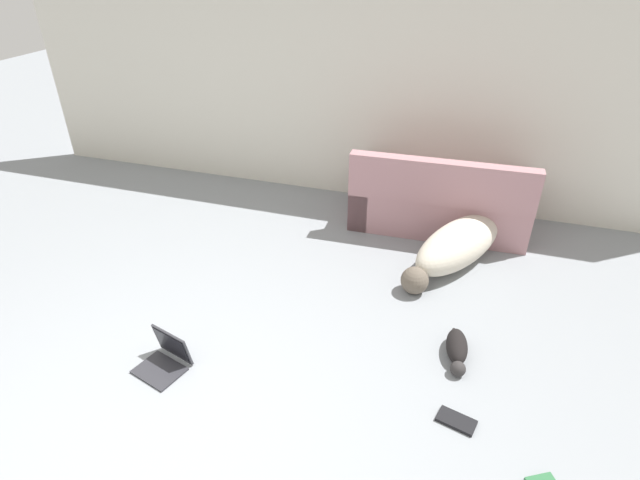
% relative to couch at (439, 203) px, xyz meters
% --- Properties ---
extents(ground_plane, '(20.00, 20.00, 0.00)m').
position_rel_couch_xyz_m(ground_plane, '(-1.27, -3.22, -0.28)').
color(ground_plane, gray).
extents(wall_back, '(7.62, 0.06, 2.42)m').
position_rel_couch_xyz_m(wall_back, '(-1.27, 0.53, 0.94)').
color(wall_back, beige).
rests_on(wall_back, ground_plane).
extents(couch, '(1.79, 0.83, 0.85)m').
position_rel_couch_xyz_m(couch, '(0.00, 0.00, 0.00)').
color(couch, '#A3757A').
rests_on(couch, ground_plane).
extents(dog, '(0.95, 1.55, 0.41)m').
position_rel_couch_xyz_m(dog, '(0.24, -0.66, -0.08)').
color(dog, beige).
rests_on(dog, ground_plane).
extents(cat, '(0.20, 0.53, 0.15)m').
position_rel_couch_xyz_m(cat, '(0.36, -1.90, -0.20)').
color(cat, black).
rests_on(cat, ground_plane).
extents(laptop_open, '(0.40, 0.38, 0.27)m').
position_rel_couch_xyz_m(laptop_open, '(-1.60, -2.61, -0.19)').
color(laptop_open, '#2D2D33').
rests_on(laptop_open, ground_plane).
extents(book_black, '(0.26, 0.18, 0.02)m').
position_rel_couch_xyz_m(book_black, '(0.41, -2.49, -0.26)').
color(book_black, black).
rests_on(book_black, ground_plane).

